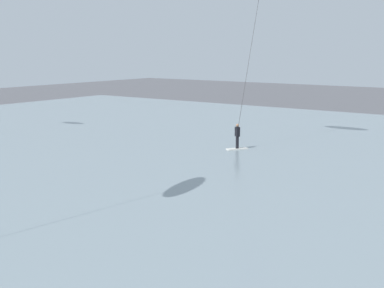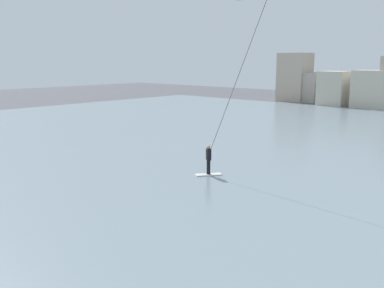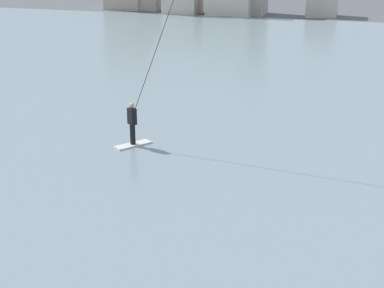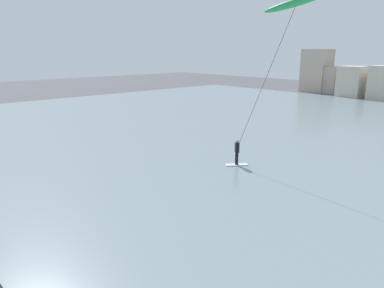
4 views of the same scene
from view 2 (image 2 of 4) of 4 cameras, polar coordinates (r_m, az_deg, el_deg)
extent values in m
cube|color=gray|center=(31.37, 21.02, -0.93)|extent=(84.00, 52.00, 0.10)
cube|color=#B7A893|center=(67.57, 13.45, 8.60)|extent=(4.20, 3.82, 7.19)
cube|color=#A89E93|center=(66.79, 15.12, 7.27)|extent=(3.83, 3.55, 4.34)
cube|color=beige|center=(61.97, 18.34, 6.97)|extent=(3.53, 3.76, 4.67)
cube|color=beige|center=(59.95, 22.74, 6.66)|extent=(4.46, 3.16, 4.88)
cube|color=silver|center=(23.15, 2.19, -4.07)|extent=(1.18, 1.39, 0.06)
cylinder|color=black|center=(23.05, 2.20, -3.06)|extent=(0.20, 0.20, 0.78)
cube|color=black|center=(22.89, 2.21, -1.39)|extent=(0.40, 0.38, 0.60)
sphere|color=tan|center=(22.80, 2.22, -0.38)|extent=(0.20, 0.20, 0.20)
cylinder|color=#333333|center=(21.83, 6.00, 8.56)|extent=(2.92, 0.94, 8.11)
camera|label=1|loc=(22.33, -46.06, 8.59)|focal=50.87mm
camera|label=3|loc=(6.64, -58.96, 15.69)|focal=52.57mm
camera|label=4|loc=(1.12, 14.52, 63.14)|focal=33.90mm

